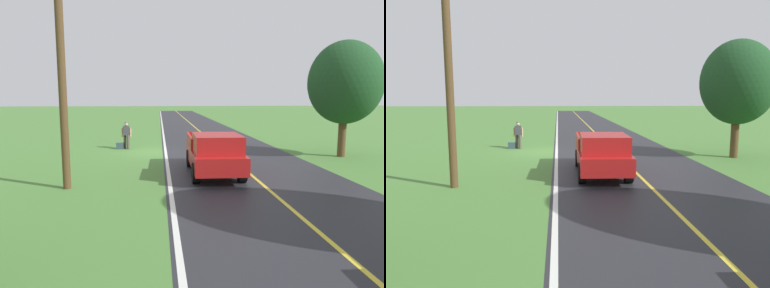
# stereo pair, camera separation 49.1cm
# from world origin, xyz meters

# --- Properties ---
(ground_plane) EXTENTS (200.00, 200.00, 0.00)m
(ground_plane) POSITION_xyz_m (0.00, 0.00, 0.00)
(ground_plane) COLOR #4C7F38
(road_surface) EXTENTS (7.39, 120.00, 0.00)m
(road_surface) POSITION_xyz_m (-4.33, 0.00, 0.00)
(road_surface) COLOR #28282D
(road_surface) RESTS_ON ground
(lane_edge_line) EXTENTS (0.16, 117.60, 0.00)m
(lane_edge_line) POSITION_xyz_m (-0.81, 0.00, 0.01)
(lane_edge_line) COLOR silver
(lane_edge_line) RESTS_ON ground
(lane_centre_line) EXTENTS (0.14, 117.60, 0.00)m
(lane_centre_line) POSITION_xyz_m (-4.33, 0.00, 0.01)
(lane_centre_line) COLOR gold
(lane_centre_line) RESTS_ON ground
(hitchhiker_walking) EXTENTS (0.62, 0.51, 1.75)m
(hitchhiker_walking) POSITION_xyz_m (1.64, -1.50, 0.98)
(hitchhiker_walking) COLOR #4C473D
(hitchhiker_walking) RESTS_ON ground
(suitcase_carried) EXTENTS (0.46, 0.21, 0.41)m
(suitcase_carried) POSITION_xyz_m (2.06, -1.43, 0.20)
(suitcase_carried) COLOR #384C56
(suitcase_carried) RESTS_ON ground
(pickup_truck_passing) EXTENTS (2.17, 5.43, 1.82)m
(pickup_truck_passing) POSITION_xyz_m (-2.75, 6.40, 0.97)
(pickup_truck_passing) COLOR #B21919
(pickup_truck_passing) RESTS_ON ground
(tree_far_side_near) EXTENTS (3.92, 3.92, 6.33)m
(tree_far_side_near) POSITION_xyz_m (-10.53, 2.54, 4.06)
(tree_far_side_near) COLOR brown
(tree_far_side_near) RESTS_ON ground
(utility_pole_roadside) EXTENTS (0.28, 0.28, 7.99)m
(utility_pole_roadside) POSITION_xyz_m (2.93, 8.15, 3.99)
(utility_pole_roadside) COLOR brown
(utility_pole_roadside) RESTS_ON ground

